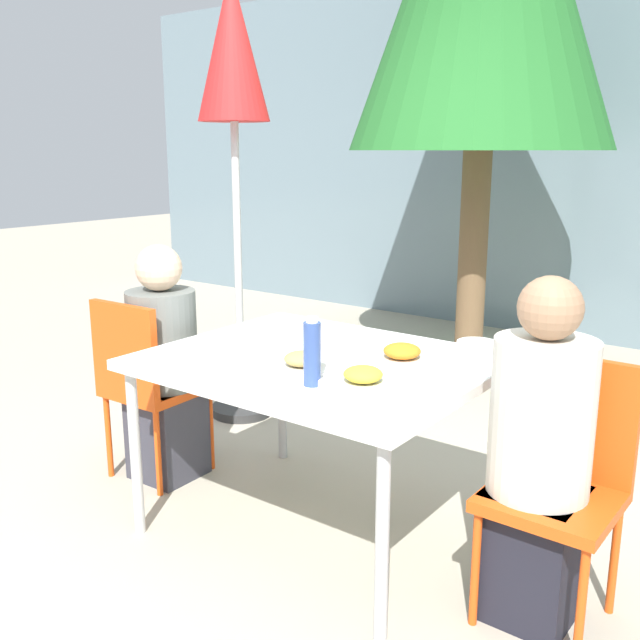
{
  "coord_description": "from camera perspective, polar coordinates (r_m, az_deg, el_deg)",
  "views": [
    {
      "loc": [
        1.59,
        -2.14,
        1.53
      ],
      "look_at": [
        0.0,
        0.0,
        0.89
      ],
      "focal_mm": 40.0,
      "sensor_mm": 36.0,
      "label": 1
    }
  ],
  "objects": [
    {
      "name": "person_right",
      "position": [
        2.44,
        17.07,
        -10.84
      ],
      "size": [
        0.33,
        0.33,
        1.16
      ],
      "rotation": [
        0.0,
        0.0,
        3.13
      ],
      "color": "black",
      "rests_on": "ground"
    },
    {
      "name": "bottle",
      "position": [
        2.42,
        -0.64,
        -2.64
      ],
      "size": [
        0.06,
        0.06,
        0.24
      ],
      "color": "#334C8E",
      "rests_on": "dining_table"
    },
    {
      "name": "drinking_cup",
      "position": [
        2.24,
        0.86,
        -5.99
      ],
      "size": [
        0.08,
        0.08,
        0.09
      ],
      "color": "white",
      "rests_on": "dining_table"
    },
    {
      "name": "building_facade",
      "position": [
        6.13,
        22.19,
        12.21
      ],
      "size": [
        10.0,
        0.2,
        3.0
      ],
      "color": "slate",
      "rests_on": "ground"
    },
    {
      "name": "plate_0",
      "position": [
        2.45,
        3.46,
        -4.7
      ],
      "size": [
        0.25,
        0.25,
        0.07
      ],
      "color": "white",
      "rests_on": "dining_table"
    },
    {
      "name": "plate_1",
      "position": [
        2.74,
        6.58,
        -2.79
      ],
      "size": [
        0.26,
        0.26,
        0.07
      ],
      "color": "white",
      "rests_on": "dining_table"
    },
    {
      "name": "plate_2",
      "position": [
        2.63,
        -1.45,
        -3.43
      ],
      "size": [
        0.24,
        0.24,
        0.07
      ],
      "color": "white",
      "rests_on": "dining_table"
    },
    {
      "name": "ground_plane",
      "position": [
        3.07,
        0.0,
        -16.38
      ],
      "size": [
        24.0,
        24.0,
        0.0
      ],
      "primitive_type": "plane",
      "color": "#B2A893"
    },
    {
      "name": "chair_left",
      "position": [
        3.4,
        -13.92,
        -4.4
      ],
      "size": [
        0.41,
        0.41,
        0.87
      ],
      "rotation": [
        0.0,
        0.0,
        0.03
      ],
      "color": "#E54C14",
      "rests_on": "ground"
    },
    {
      "name": "chair_right",
      "position": [
        2.51,
        18.76,
        -11.23
      ],
      "size": [
        0.41,
        0.41,
        0.87
      ],
      "rotation": [
        0.0,
        0.0,
        3.13
      ],
      "color": "#E54C14",
      "rests_on": "ground"
    },
    {
      "name": "dining_table",
      "position": [
        2.79,
        0.0,
        -4.08
      ],
      "size": [
        1.28,
        1.04,
        0.74
      ],
      "color": "white",
      "rests_on": "ground"
    },
    {
      "name": "person_left",
      "position": [
        3.41,
        -12.37,
        -3.89
      ],
      "size": [
        0.32,
        0.32,
        1.12
      ],
      "rotation": [
        0.0,
        0.0,
        0.03
      ],
      "color": "#383842",
      "rests_on": "ground"
    },
    {
      "name": "closed_umbrella",
      "position": [
        4.05,
        -6.98,
        19.11
      ],
      "size": [
        0.39,
        0.39,
        2.45
      ],
      "color": "#333333",
      "rests_on": "ground"
    },
    {
      "name": "salad_bowl",
      "position": [
        2.86,
        12.47,
        -2.26
      ],
      "size": [
        0.16,
        0.16,
        0.06
      ],
      "color": "white",
      "rests_on": "dining_table"
    }
  ]
}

